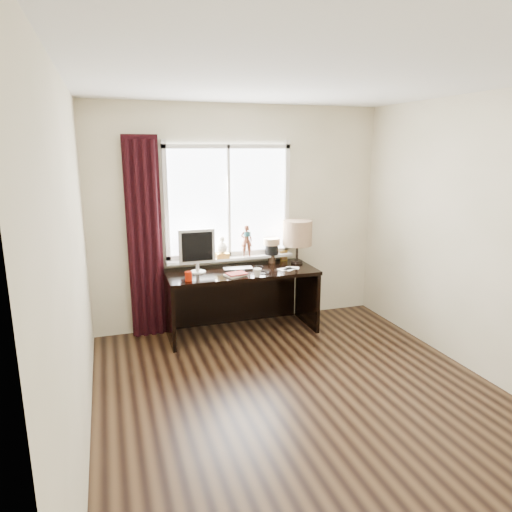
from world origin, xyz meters
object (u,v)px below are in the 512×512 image
object	(u,v)px
laptop	(238,269)
red_cup	(189,276)
table_lamp	(297,233)
desk	(239,288)
monitor	(197,248)
mug	(257,272)

from	to	relation	value
laptop	red_cup	world-z (taller)	red_cup
red_cup	table_lamp	size ratio (longest dim) A/B	0.19
red_cup	table_lamp	xyz separation A→B (m)	(1.38, 0.35, 0.31)
red_cup	desk	size ratio (longest dim) A/B	0.06
red_cup	desk	world-z (taller)	red_cup
red_cup	monitor	distance (m)	0.40
mug	monitor	size ratio (longest dim) A/B	0.20
laptop	desk	size ratio (longest dim) A/B	0.20
table_lamp	monitor	bearing A→B (deg)	-177.18
red_cup	mug	bearing A→B (deg)	-5.58
laptop	monitor	size ratio (longest dim) A/B	0.68
mug	desk	distance (m)	0.50
desk	mug	bearing A→B (deg)	-77.43
laptop	desk	bearing A→B (deg)	70.93
mug	monitor	distance (m)	0.72
red_cup	table_lamp	world-z (taller)	table_lamp
mug	table_lamp	distance (m)	0.83
mug	desk	xyz separation A→B (m)	(-0.09, 0.40, -0.29)
red_cup	desk	bearing A→B (deg)	26.77
monitor	table_lamp	xyz separation A→B (m)	(1.23, 0.06, 0.09)
mug	desk	size ratio (longest dim) A/B	0.06
red_cup	desk	distance (m)	0.78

